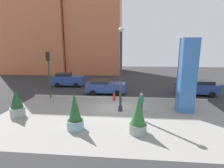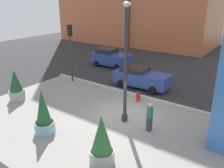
{
  "view_description": "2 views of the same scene",
  "coord_description": "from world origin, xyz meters",
  "views": [
    {
      "loc": [
        1.07,
        -14.62,
        5.31
      ],
      "look_at": [
        -0.26,
        -0.23,
        2.24
      ],
      "focal_mm": 28.33,
      "sensor_mm": 36.0,
      "label": 1
    },
    {
      "loc": [
        7.33,
        -11.25,
        7.03
      ],
      "look_at": [
        -0.61,
        -0.33,
        2.03
      ],
      "focal_mm": 38.58,
      "sensor_mm": 36.0,
      "label": 2
    }
  ],
  "objects": [
    {
      "name": "car_intersection",
      "position": [
        8.76,
        5.31,
        0.85
      ],
      "size": [
        4.38,
        2.19,
        1.67
      ],
      "color": "#2D4793",
      "rests_on": "ground_plane"
    },
    {
      "name": "art_pillar_blue",
      "position": [
        5.81,
        -0.02,
        2.99
      ],
      "size": [
        1.23,
        1.23,
        5.98
      ],
      "primitive_type": "cube",
      "color": "#3870BC",
      "rests_on": "ground_plane"
    },
    {
      "name": "plaza_pavement",
      "position": [
        0.0,
        -2.0,
        0.0
      ],
      "size": [
        18.0,
        10.0,
        0.02
      ],
      "primitive_type": "cube",
      "color": "gray",
      "rests_on": "ground_plane"
    },
    {
      "name": "curb_strip",
      "position": [
        0.0,
        3.12,
        0.08
      ],
      "size": [
        18.0,
        0.24,
        0.16
      ],
      "primitive_type": "cube",
      "color": "#B7B2A8",
      "rests_on": "ground_plane"
    },
    {
      "name": "fire_hydrant",
      "position": [
        -0.29,
        2.33,
        0.37
      ],
      "size": [
        0.36,
        0.26,
        0.75
      ],
      "color": "red",
      "rests_on": "ground_plane"
    },
    {
      "name": "ground_plane",
      "position": [
        0.0,
        4.0,
        0.0
      ],
      "size": [
        60.0,
        60.0,
        0.0
      ],
      "primitive_type": "plane",
      "color": "#2D2D30"
    },
    {
      "name": "car_curb_east",
      "position": [
        -1.53,
        4.92,
        0.82
      ],
      "size": [
        4.5,
        2.19,
        1.58
      ],
      "color": "#2D4793",
      "rests_on": "ground_plane"
    },
    {
      "name": "traffic_light_far_side",
      "position": [
        6.0,
        2.79,
        3.28
      ],
      "size": [
        0.28,
        0.42,
        4.87
      ],
      "color": "#333833",
      "rests_on": "ground_plane"
    },
    {
      "name": "office_block_flanking",
      "position": [
        -17.29,
        21.11,
        12.2
      ],
      "size": [
        12.93,
        8.53,
        24.41
      ],
      "primitive_type": "cube",
      "color": "#C66B42",
      "rests_on": "ground_plane"
    },
    {
      "name": "traffic_light_corner",
      "position": [
        -7.05,
        2.7,
        3.23
      ],
      "size": [
        0.28,
        0.42,
        4.8
      ],
      "color": "#333833",
      "rests_on": "ground_plane"
    },
    {
      "name": "pedestrian_on_sidewalk",
      "position": [
        2.17,
        -0.69,
        0.91
      ],
      "size": [
        0.45,
        0.45,
        1.64
      ],
      "color": "#33384C",
      "rests_on": "ground_plane"
    },
    {
      "name": "potted_plant_curbside",
      "position": [
        1.73,
        -4.31,
        1.08
      ],
      "size": [
        1.11,
        1.11,
        2.34
      ],
      "color": "gray",
      "rests_on": "ground_plane"
    },
    {
      "name": "potted_plant_near_left",
      "position": [
        -7.34,
        -2.51,
        1.02
      ],
      "size": [
        1.08,
        1.08,
        2.22
      ],
      "color": "gray",
      "rests_on": "ground_plane"
    },
    {
      "name": "car_curb_west",
      "position": [
        -7.11,
        8.43,
        0.92
      ],
      "size": [
        4.11,
        2.19,
        1.83
      ],
      "color": "#2D4793",
      "rests_on": "ground_plane"
    },
    {
      "name": "potted_plant_by_pillar",
      "position": [
        -2.29,
        -4.19,
        1.08
      ],
      "size": [
        1.09,
        1.09,
        2.53
      ],
      "color": "#7AA8B7",
      "rests_on": "ground_plane"
    },
    {
      "name": "lamp_post",
      "position": [
        0.47,
        -0.55,
        3.29
      ],
      "size": [
        0.44,
        0.44,
        6.75
      ],
      "color": "#2D2D33",
      "rests_on": "ground_plane"
    }
  ]
}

